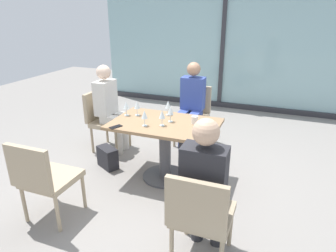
{
  "coord_description": "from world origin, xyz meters",
  "views": [
    {
      "loc": [
        1.22,
        -3.07,
        1.97
      ],
      "look_at": [
        0.0,
        0.1,
        0.65
      ],
      "focal_mm": 32.28,
      "sensor_mm": 36.0,
      "label": 1
    }
  ],
  "objects_px": {
    "dining_table_main": "(165,138)",
    "handbag_1": "(108,157)",
    "cell_phone_on_table": "(116,127)",
    "coffee_cup": "(195,120)",
    "handbag_2": "(190,148)",
    "chair_front_left": "(44,177)",
    "wine_glass_5": "(144,115)",
    "chair_far_left": "(104,117)",
    "wine_glass_2": "(126,105)",
    "wine_glass_1": "(170,111)",
    "wine_glass_4": "(162,115)",
    "person_near_window": "(192,101)",
    "wine_glass_3": "(137,105)",
    "person_front_right": "(205,184)",
    "chair_front_right": "(200,213)",
    "wine_glass_0": "(168,105)",
    "person_far_left": "(110,105)",
    "chair_near_window": "(193,112)"
  },
  "relations": [
    {
      "from": "dining_table_main",
      "to": "handbag_1",
      "type": "bearing_deg",
      "value": -177.52
    },
    {
      "from": "cell_phone_on_table",
      "to": "coffee_cup",
      "type": "bearing_deg",
      "value": 52.42
    },
    {
      "from": "handbag_2",
      "to": "chair_front_left",
      "type": "bearing_deg",
      "value": -95.77
    },
    {
      "from": "wine_glass_5",
      "to": "chair_front_left",
      "type": "bearing_deg",
      "value": -120.41
    },
    {
      "from": "chair_far_left",
      "to": "wine_glass_2",
      "type": "distance_m",
      "value": 0.81
    },
    {
      "from": "wine_glass_1",
      "to": "cell_phone_on_table",
      "type": "xyz_separation_m",
      "value": [
        -0.51,
        -0.39,
        -0.13
      ]
    },
    {
      "from": "wine_glass_5",
      "to": "coffee_cup",
      "type": "height_order",
      "value": "wine_glass_5"
    },
    {
      "from": "dining_table_main",
      "to": "wine_glass_4",
      "type": "xyz_separation_m",
      "value": [
        0.01,
        -0.1,
        0.33
      ]
    },
    {
      "from": "chair_far_left",
      "to": "wine_glass_1",
      "type": "bearing_deg",
      "value": -19.16
    },
    {
      "from": "person_near_window",
      "to": "handbag_1",
      "type": "xyz_separation_m",
      "value": [
        -0.8,
        -1.11,
        -0.56
      ]
    },
    {
      "from": "wine_glass_4",
      "to": "cell_phone_on_table",
      "type": "bearing_deg",
      "value": -153.73
    },
    {
      "from": "wine_glass_3",
      "to": "coffee_cup",
      "type": "distance_m",
      "value": 0.76
    },
    {
      "from": "chair_far_left",
      "to": "cell_phone_on_table",
      "type": "relative_size",
      "value": 6.04
    },
    {
      "from": "dining_table_main",
      "to": "chair_front_left",
      "type": "distance_m",
      "value": 1.41
    },
    {
      "from": "person_front_right",
      "to": "wine_glass_2",
      "type": "xyz_separation_m",
      "value": [
        -1.3,
        1.14,
        0.16
      ]
    },
    {
      "from": "chair_front_right",
      "to": "handbag_2",
      "type": "xyz_separation_m",
      "value": [
        -0.63,
        1.81,
        -0.36
      ]
    },
    {
      "from": "cell_phone_on_table",
      "to": "handbag_2",
      "type": "distance_m",
      "value": 1.28
    },
    {
      "from": "wine_glass_2",
      "to": "wine_glass_3",
      "type": "relative_size",
      "value": 1.0
    },
    {
      "from": "wine_glass_4",
      "to": "person_front_right",
      "type": "bearing_deg",
      "value": -51.98
    },
    {
      "from": "chair_front_right",
      "to": "wine_glass_3",
      "type": "distance_m",
      "value": 1.79
    },
    {
      "from": "dining_table_main",
      "to": "wine_glass_3",
      "type": "distance_m",
      "value": 0.54
    },
    {
      "from": "dining_table_main",
      "to": "person_near_window",
      "type": "bearing_deg",
      "value": 90.0
    },
    {
      "from": "person_near_window",
      "to": "wine_glass_2",
      "type": "bearing_deg",
      "value": -118.08
    },
    {
      "from": "wine_glass_0",
      "to": "chair_front_right",
      "type": "bearing_deg",
      "value": -60.25
    },
    {
      "from": "cell_phone_on_table",
      "to": "chair_front_left",
      "type": "bearing_deg",
      "value": -85.59
    },
    {
      "from": "coffee_cup",
      "to": "person_far_left",
      "type": "bearing_deg",
      "value": 164.82
    },
    {
      "from": "chair_front_left",
      "to": "person_front_right",
      "type": "height_order",
      "value": "person_front_right"
    },
    {
      "from": "chair_front_right",
      "to": "wine_glass_2",
      "type": "bearing_deg",
      "value": 136.3
    },
    {
      "from": "coffee_cup",
      "to": "wine_glass_2",
      "type": "bearing_deg",
      "value": -177.94
    },
    {
      "from": "handbag_1",
      "to": "chair_near_window",
      "type": "bearing_deg",
      "value": 84.85
    },
    {
      "from": "wine_glass_2",
      "to": "handbag_2",
      "type": "relative_size",
      "value": 0.62
    },
    {
      "from": "chair_front_right",
      "to": "person_near_window",
      "type": "distance_m",
      "value": 2.39
    },
    {
      "from": "person_front_right",
      "to": "handbag_1",
      "type": "height_order",
      "value": "person_front_right"
    },
    {
      "from": "chair_front_right",
      "to": "person_far_left",
      "type": "xyz_separation_m",
      "value": [
        -1.8,
        1.65,
        0.2
      ]
    },
    {
      "from": "cell_phone_on_table",
      "to": "person_far_left",
      "type": "bearing_deg",
      "value": 149.49
    },
    {
      "from": "wine_glass_1",
      "to": "person_front_right",
      "type": "bearing_deg",
      "value": -57.55
    },
    {
      "from": "chair_near_window",
      "to": "wine_glass_2",
      "type": "height_order",
      "value": "wine_glass_2"
    },
    {
      "from": "wine_glass_0",
      "to": "wine_glass_1",
      "type": "relative_size",
      "value": 1.0
    },
    {
      "from": "dining_table_main",
      "to": "chair_front_right",
      "type": "relative_size",
      "value": 1.44
    },
    {
      "from": "chair_near_window",
      "to": "handbag_2",
      "type": "height_order",
      "value": "chair_near_window"
    },
    {
      "from": "person_far_left",
      "to": "person_near_window",
      "type": "height_order",
      "value": "same"
    },
    {
      "from": "wine_glass_2",
      "to": "coffee_cup",
      "type": "relative_size",
      "value": 2.06
    },
    {
      "from": "dining_table_main",
      "to": "wine_glass_3",
      "type": "xyz_separation_m",
      "value": [
        -0.42,
        0.12,
        0.33
      ]
    },
    {
      "from": "wine_glass_0",
      "to": "person_near_window",
      "type": "bearing_deg",
      "value": 85.45
    },
    {
      "from": "wine_glass_0",
      "to": "dining_table_main",
      "type": "bearing_deg",
      "value": -76.48
    },
    {
      "from": "chair_near_window",
      "to": "wine_glass_2",
      "type": "xyz_separation_m",
      "value": [
        -0.54,
        -1.12,
        0.37
      ]
    },
    {
      "from": "chair_far_left",
      "to": "handbag_1",
      "type": "relative_size",
      "value": 2.9
    },
    {
      "from": "wine_glass_2",
      "to": "cell_phone_on_table",
      "type": "height_order",
      "value": "wine_glass_2"
    },
    {
      "from": "person_front_right",
      "to": "handbag_1",
      "type": "xyz_separation_m",
      "value": [
        -1.57,
        1.04,
        -0.56
      ]
    },
    {
      "from": "handbag_1",
      "to": "person_near_window",
      "type": "bearing_deg",
      "value": 82.33
    }
  ]
}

